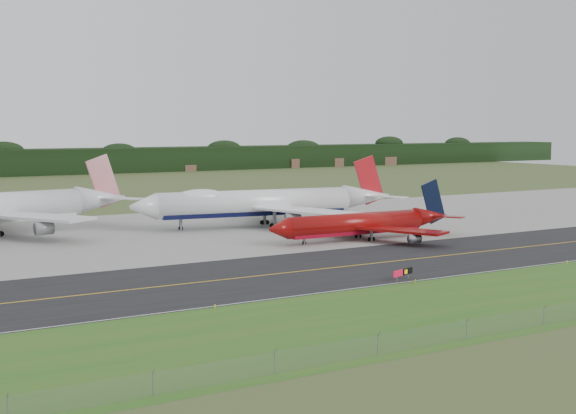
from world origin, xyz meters
The scene contains 13 objects.
ground centered at (0.00, 0.00, 0.00)m, with size 600.00×600.00×0.00m, color #354520.
grass_verge centered at (0.00, -35.00, 0.01)m, with size 400.00×30.00×0.01m, color #265E1B.
taxiway centered at (0.00, -4.00, 0.01)m, with size 400.00×32.00×0.02m, color black.
apron centered at (0.00, 51.00, 0.01)m, with size 400.00×78.00×0.01m, color gray.
taxiway_centreline centered at (0.00, -4.00, 0.03)m, with size 400.00×0.40×0.00m, color gold.
taxiway_edge_line centered at (0.00, -19.50, 0.03)m, with size 400.00×0.25×0.00m, color silver.
horizon_treeline centered at (0.00, 273.76, 5.47)m, with size 700.00×25.00×12.00m.
jet_ba_747 centered at (10.51, 49.05, 5.45)m, with size 63.61×52.20×16.01m.
jet_red_737 centered at (17.73, 19.84, 3.25)m, with size 43.45×35.55×11.76m.
taxiway_sign centered at (-2.73, -18.07, 1.19)m, with size 4.85×1.81×1.68m.
edge_marker_left centered at (-35.07, -20.50, 0.25)m, with size 0.16×0.16×0.50m, color yellow.
edge_marker_center centered at (-2.33, -20.50, 0.25)m, with size 0.16×0.16×0.50m, color yellow.
edge_marker_right centered at (30.53, -20.50, 0.25)m, with size 0.16×0.16×0.50m, color yellow.
Camera 1 is at (-78.05, -111.30, 23.15)m, focal length 50.00 mm.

